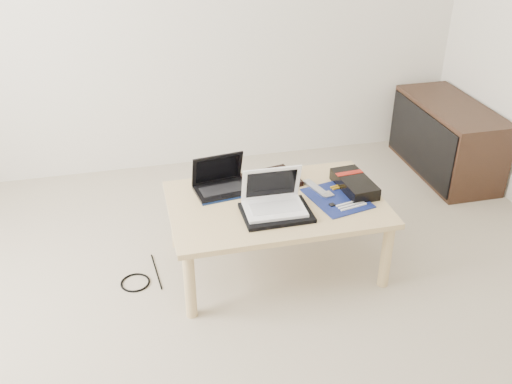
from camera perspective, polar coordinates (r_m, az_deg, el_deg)
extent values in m
plane|color=#C2B19D|center=(2.62, -1.47, -16.77)|extent=(4.00, 4.00, 0.00)
cube|color=tan|center=(2.94, 2.03, -1.21)|extent=(1.10, 0.70, 0.03)
cylinder|color=tan|center=(2.74, -6.63, -9.24)|extent=(0.06, 0.06, 0.37)
cylinder|color=tan|center=(2.98, 12.89, -6.23)|extent=(0.06, 0.06, 0.37)
cylinder|color=tan|center=(3.22, -8.07, -2.63)|extent=(0.06, 0.06, 0.37)
cylinder|color=tan|center=(3.43, 8.73, -0.52)|extent=(0.06, 0.06, 0.37)
cube|color=#3C2318|center=(4.20, 18.54, 5.11)|extent=(0.40, 0.90, 0.50)
cube|color=black|center=(4.10, 16.14, 4.90)|extent=(0.02, 0.86, 0.44)
cube|color=black|center=(3.10, 1.49, 1.22)|extent=(0.32, 0.29, 0.03)
cube|color=black|center=(3.02, -3.43, 0.15)|extent=(0.30, 0.23, 0.02)
cube|color=black|center=(3.01, -3.41, 0.29)|extent=(0.24, 0.14, 0.00)
cube|color=black|center=(2.95, -2.99, -0.33)|extent=(0.06, 0.03, 0.00)
cube|color=black|center=(3.03, -3.89, 2.36)|extent=(0.28, 0.10, 0.18)
cube|color=black|center=(3.02, -3.86, 2.28)|extent=(0.24, 0.08, 0.14)
cube|color=#0C1D48|center=(2.94, -2.84, -0.78)|extent=(0.27, 0.05, 0.01)
cube|color=black|center=(2.88, 1.38, -1.45)|extent=(0.24, 0.19, 0.01)
cube|color=silver|center=(2.88, 1.38, -1.35)|extent=(0.19, 0.15, 0.00)
cube|color=#A9A9AD|center=(3.05, 6.01, 0.34)|extent=(0.10, 0.20, 0.02)
cube|color=#A0A0A5|center=(3.04, 6.02, 0.49)|extent=(0.08, 0.16, 0.00)
cube|color=black|center=(2.82, 2.05, -2.08)|extent=(0.34, 0.25, 0.02)
cube|color=white|center=(2.82, 1.86, -1.67)|extent=(0.30, 0.21, 0.01)
cube|color=silver|center=(2.81, 1.89, -1.56)|extent=(0.24, 0.12, 0.00)
cube|color=white|center=(2.75, 2.26, -2.35)|extent=(0.07, 0.03, 0.00)
cube|color=white|center=(2.83, 1.53, 0.91)|extent=(0.30, 0.07, 0.20)
cube|color=black|center=(2.83, 1.55, 0.83)|extent=(0.25, 0.05, 0.16)
cube|color=#0C1A4D|center=(2.98, 8.12, -0.61)|extent=(0.32, 0.37, 0.01)
cube|color=#A9A9AD|center=(2.99, 7.16, -0.24)|extent=(0.06, 0.06, 0.01)
cube|color=#C18816|center=(3.09, 8.33, 0.65)|extent=(0.11, 0.03, 0.01)
cube|color=#C18816|center=(3.07, 8.52, 0.49)|extent=(0.11, 0.03, 0.01)
cube|color=silver|center=(2.94, 9.28, -1.08)|extent=(0.15, 0.04, 0.01)
cube|color=silver|center=(2.92, 9.52, -1.28)|extent=(0.15, 0.04, 0.01)
cube|color=silver|center=(2.91, 9.75, -1.48)|extent=(0.15, 0.04, 0.01)
cube|color=black|center=(2.91, 7.63, -1.27)|extent=(0.03, 0.03, 0.01)
cube|color=black|center=(3.07, 9.81, 0.80)|extent=(0.18, 0.31, 0.06)
cube|color=maroon|center=(3.10, 9.33, 1.89)|extent=(0.15, 0.05, 0.00)
torus|color=black|center=(2.85, 0.88, -1.74)|extent=(0.13, 0.13, 0.01)
torus|color=black|center=(3.08, -11.99, -8.85)|extent=(0.20, 0.20, 0.01)
cylinder|color=black|center=(3.14, -9.93, -7.82)|extent=(0.04, 0.31, 0.01)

